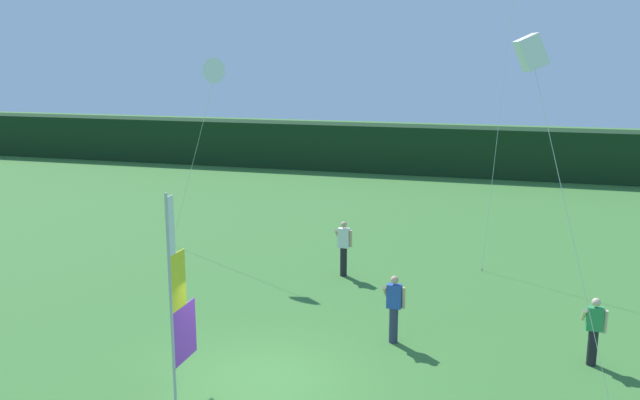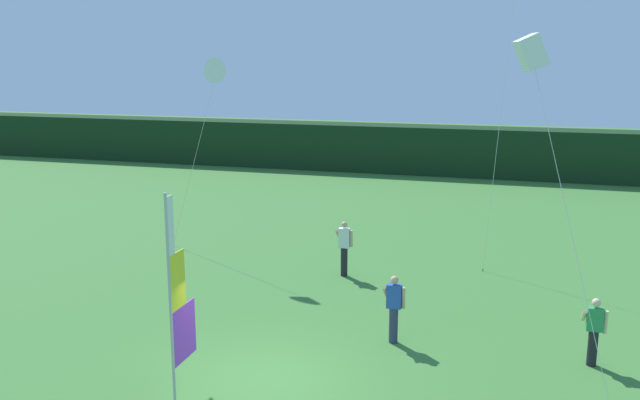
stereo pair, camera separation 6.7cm
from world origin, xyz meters
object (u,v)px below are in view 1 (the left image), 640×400
(person_near_banner, at_px, (344,247))
(person_mid_field, at_px, (394,307))
(banner_flag, at_px, (178,303))
(person_far_left, at_px, (594,330))
(kite_white_delta_1, at_px, (216,71))
(kite_white_box_0, at_px, (531,54))

(person_near_banner, bearing_deg, person_mid_field, -62.27)
(banner_flag, xyz_separation_m, person_near_banner, (1.20, 8.81, -1.16))
(person_near_banner, xyz_separation_m, person_far_left, (7.11, -4.70, -0.11))
(person_mid_field, relative_size, person_far_left, 1.07)
(person_far_left, bearing_deg, kite_white_delta_1, 153.21)
(person_near_banner, relative_size, kite_white_delta_1, 0.26)
(banner_flag, relative_size, kite_white_box_0, 0.59)
(person_mid_field, distance_m, kite_white_box_0, 6.80)
(banner_flag, bearing_deg, kite_white_delta_1, 110.09)
(banner_flag, relative_size, person_mid_field, 2.57)
(person_mid_field, bearing_deg, banner_flag, -132.09)
(kite_white_delta_1, bearing_deg, person_mid_field, -39.48)
(person_far_left, xyz_separation_m, kite_white_box_0, (-1.75, 0.71, 6.18))
(person_mid_field, relative_size, kite_white_box_0, 0.23)
(banner_flag, height_order, person_far_left, banner_flag)
(kite_white_delta_1, bearing_deg, person_far_left, -26.79)
(kite_white_box_0, bearing_deg, person_mid_field, -165.58)
(person_far_left, relative_size, kite_white_delta_1, 0.23)
(person_mid_field, distance_m, person_far_left, 4.62)
(person_near_banner, xyz_separation_m, kite_white_delta_1, (-4.93, 1.38, 5.50))
(person_mid_field, height_order, kite_white_delta_1, kite_white_delta_1)
(person_near_banner, relative_size, person_far_left, 1.11)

